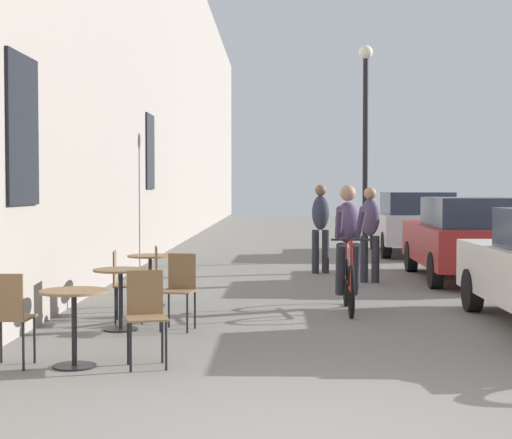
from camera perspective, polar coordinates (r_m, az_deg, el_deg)
The scene contains 15 objects.
building_facade_left at distance 19.75m, azimuth -7.89°, elevation 11.15°, with size 0.54×68.00×9.51m.
cafe_table_near at distance 7.87m, azimuth -12.48°, elevation -6.23°, with size 0.64×0.64×0.72m.
cafe_chair_near_toward_street at distance 7.96m, azimuth -16.74°, elevation -6.21°, with size 0.39×0.39×0.89m.
cafe_chair_near_toward_wall at distance 7.82m, azimuth -7.63°, elevation -6.29°, with size 0.46×0.46×0.89m.
cafe_table_mid at distance 9.80m, azimuth -9.35°, elevation -4.56°, with size 0.64×0.64×0.72m.
cafe_chair_mid_toward_street at distance 9.77m, azimuth -5.31°, elevation -4.58°, with size 0.44×0.44×0.89m.
cafe_chair_mid_toward_wall at distance 10.36m, azimuth -9.18°, elevation -4.21°, with size 0.42×0.42×0.89m.
cafe_table_far at distance 11.75m, azimuth -7.34°, elevation -3.43°, with size 0.64×0.64×0.72m.
cafe_chair_far_toward_street at distance 11.10m, azimuth -7.47°, elevation -3.78°, with size 0.44×0.44×0.89m.
cyclist_on_bicycle at distance 11.32m, azimuth 6.39°, elevation -2.17°, with size 0.52×1.76×1.74m.
pedestrian_near at distance 14.65m, azimuth 7.89°, elevation -0.64°, with size 0.38×0.29×1.69m.
pedestrian_mid at distance 16.12m, azimuth 4.49°, elevation -0.27°, with size 0.37×0.28×1.74m.
street_lamp at distance 18.93m, azimuth 7.58°, elevation 6.52°, with size 0.32×0.32×4.90m.
parked_car_second at distance 15.36m, azimuth 14.44°, elevation -1.20°, with size 1.85×4.26×1.50m.
parked_car_third at distance 21.18m, azimuth 10.85°, elevation -0.17°, with size 1.95×4.45×1.57m.
Camera 1 is at (-0.32, -5.25, 1.66)m, focal length 57.79 mm.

